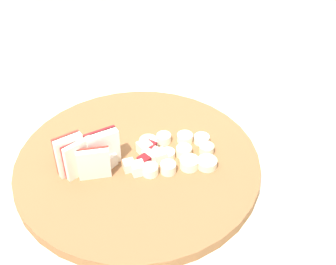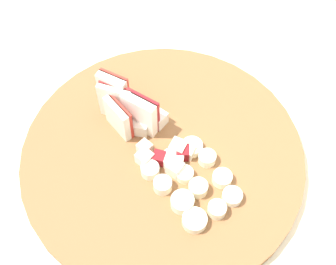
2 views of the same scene
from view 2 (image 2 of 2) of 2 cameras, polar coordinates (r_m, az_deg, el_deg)
The scene contains 5 objects.
tile_backsplash at distance 0.93m, azimuth 17.77°, elevation -1.07°, with size 2.40×0.04×1.29m, color silver.
cutting_board at distance 0.58m, azimuth -0.72°, elevation -2.96°, with size 0.37×0.37×0.02m, color brown.
apple_wedge_fan at distance 0.58m, azimuth -5.80°, elevation 3.48°, with size 0.10×0.05×0.06m.
apple_dice_pile at distance 0.56m, azimuth -0.84°, elevation -1.56°, with size 0.10×0.08×0.02m.
banana_slice_rows at distance 0.54m, azimuth 3.05°, elevation -6.59°, with size 0.12×0.10×0.02m.
Camera 2 is at (0.14, -0.11, 1.39)m, focal length 46.22 mm.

